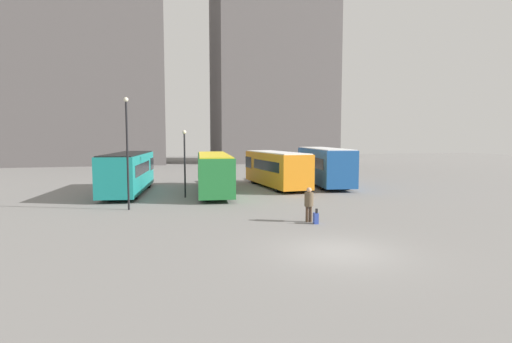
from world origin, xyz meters
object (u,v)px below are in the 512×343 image
Objects in this scene: bus_1 at (214,171)px; lamp_post_1 at (127,145)px; lamp_post_0 at (185,157)px; suitcase at (316,218)px; bus_3 at (324,165)px; bus_0 at (128,171)px; traveler at (309,201)px; bus_2 at (276,168)px.

bus_1 is 9.06m from lamp_post_1.
lamp_post_0 reaches higher than bus_1.
suitcase is at bearing -34.95° from lamp_post_1.
lamp_post_0 is (-2.43, -2.26, 1.24)m from bus_1.
lamp_post_0 is (-12.80, -4.44, 1.07)m from bus_3.
lamp_post_1 is at bearing -169.80° from bus_0.
bus_3 is at bearing -18.28° from traveler.
suitcase is at bearing -62.19° from lamp_post_0.
lamp_post_1 is at bearing 126.31° from bus_3.
traveler is at bearing -61.84° from lamp_post_0.
bus_1 is 13.23m from suitcase.
lamp_post_1 reaches higher than suitcase.
traveler is at bearing 28.94° from suitcase.
bus_3 is at bearing -89.25° from bus_2.
bus_3 is 13.91× the size of suitcase.
suitcase is 0.16× the size of lamp_post_0.
bus_2 reaches higher than traveler.
bus_2 is 9.18m from lamp_post_0.
lamp_post_1 is (-3.67, -4.08, 0.95)m from lamp_post_0.
lamp_post_0 reaches higher than traveler.
traveler is (9.39, -13.50, -0.64)m from bus_0.
bus_2 reaches higher than suitcase.
bus_1 is at bearing 104.47° from bus_2.
bus_1 is 12.66m from traveler.
bus_0 is 17.01m from suitcase.
bus_0 is 13.78× the size of suitcase.
bus_1 is 10.60m from bus_3.
bus_1 is 2.47× the size of lamp_post_0.
bus_3 is 2.26× the size of lamp_post_0.
bus_2 reaches higher than bus_1.
bus_0 is at bearing 92.67° from lamp_post_1.
bus_3 reaches higher than traveler.
traveler is 0.37× the size of lamp_post_0.
lamp_post_0 is at bearing 36.71° from suitcase.
bus_3 is at bearing 27.34° from lamp_post_1.
bus_1 is (6.45, -1.21, -0.04)m from bus_0.
bus_3 reaches higher than bus_1.
lamp_post_1 is (-16.47, -8.51, 2.02)m from bus_3.
bus_2 is at bearing 26.78° from lamp_post_0.
traveler is at bearing 161.79° from bus_3.
bus_2 is 12.51× the size of suitcase.
bus_1 is at bearing 46.13° from lamp_post_1.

